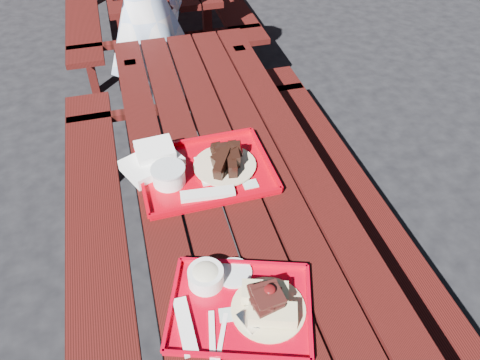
{
  "coord_description": "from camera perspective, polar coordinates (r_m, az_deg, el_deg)",
  "views": [
    {
      "loc": [
        -0.33,
        -1.35,
        1.97
      ],
      "look_at": [
        0.0,
        -0.15,
        0.82
      ],
      "focal_mm": 35.0,
      "sensor_mm": 36.0,
      "label": 1
    }
  ],
  "objects": [
    {
      "name": "ground",
      "position": [
        2.41,
        -0.96,
        -12.01
      ],
      "size": [
        60.0,
        60.0,
        0.0
      ],
      "primitive_type": "plane",
      "color": "black",
      "rests_on": "ground"
    },
    {
      "name": "picnic_table_near",
      "position": [
        1.98,
        -1.15,
        -2.66
      ],
      "size": [
        1.41,
        2.4,
        0.75
      ],
      "color": "#3D0C0B",
      "rests_on": "ground"
    },
    {
      "name": "near_tray",
      "position": [
        1.42,
        0.07,
        -14.18
      ],
      "size": [
        0.49,
        0.44,
        0.13
      ],
      "color": "#B60014",
      "rests_on": "picnic_table_near"
    },
    {
      "name": "far_tray",
      "position": [
        1.81,
        -4.45,
        1.16
      ],
      "size": [
        0.51,
        0.4,
        0.08
      ],
      "color": "#B3000D",
      "rests_on": "picnic_table_near"
    },
    {
      "name": "white_cloth",
      "position": [
        1.86,
        -10.57,
        2.39
      ],
      "size": [
        0.26,
        0.23,
        0.09
      ],
      "color": "white",
      "rests_on": "picnic_table_near"
    },
    {
      "name": "person",
      "position": [
        2.96,
        -11.45,
        19.07
      ],
      "size": [
        0.7,
        0.6,
        1.64
      ],
      "primitive_type": "imported",
      "rotation": [
        0.0,
        0.0,
        3.57
      ],
      "color": "#BAD4FB",
      "rests_on": "ground"
    }
  ]
}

